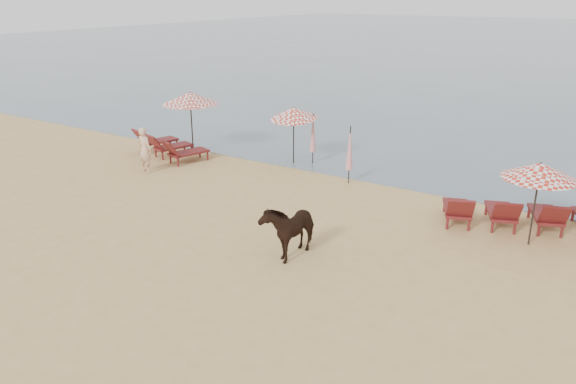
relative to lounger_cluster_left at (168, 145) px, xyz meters
name	(u,v)px	position (x,y,z in m)	size (l,w,h in m)	color
ground	(168,302)	(8.23, -8.64, -0.49)	(120.00, 120.00, 0.00)	tan
lounger_cluster_left	(168,145)	(0.00, 0.00, 0.00)	(3.58, 2.71, 0.70)	maroon
lounger_cluster_right	(525,213)	(14.10, -0.09, 0.01)	(4.88, 3.38, 0.71)	maroon
umbrella_open_left_a	(190,98)	(0.58, 0.89, 1.88)	(2.32, 2.32, 2.64)	black
umbrella_open_left_b	(294,113)	(4.95, 1.95, 1.57)	(1.86, 1.89, 2.37)	black
umbrella_open_right	(540,171)	(14.44, -1.13, 1.63)	(1.93, 1.93, 2.35)	black
umbrella_closed_left	(313,133)	(5.62, 2.32, 0.77)	(0.25, 0.25, 2.05)	black
umbrella_closed_right	(350,148)	(7.92, 0.94, 0.81)	(0.26, 0.26, 2.10)	black
cow	(289,227)	(9.19, -5.09, 0.26)	(0.80, 1.77, 1.49)	black
beachgoer_left	(145,150)	(0.76, -2.00, 0.39)	(0.64, 0.42, 1.75)	tan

